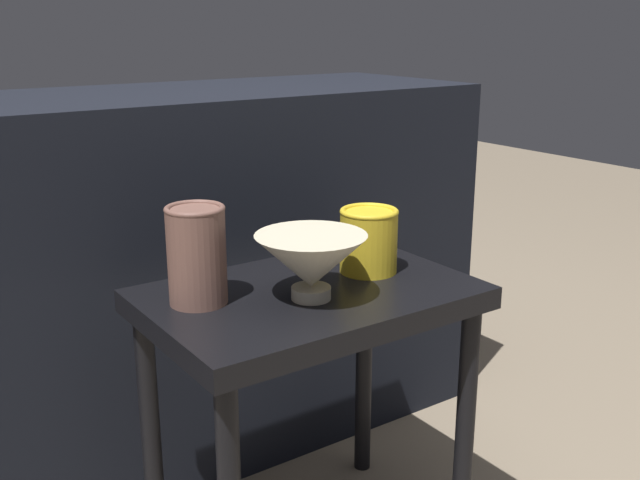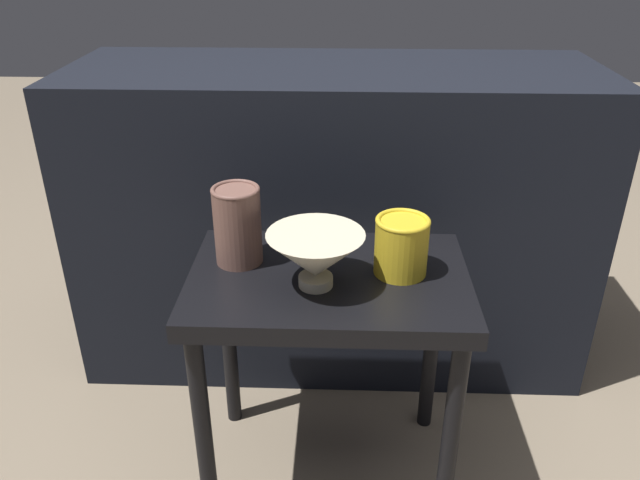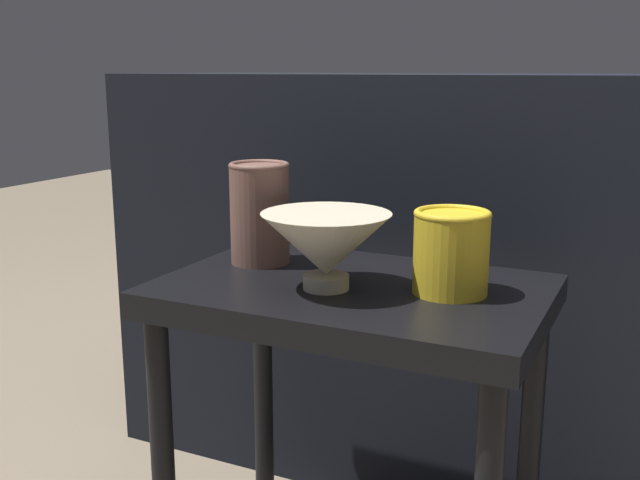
# 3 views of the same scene
# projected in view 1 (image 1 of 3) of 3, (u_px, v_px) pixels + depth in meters

# --- Properties ---
(table) EXTENTS (0.57, 0.38, 0.54)m
(table) POSITION_uv_depth(u_px,v_px,m) (309.00, 331.00, 1.34)
(table) COLOR black
(table) RESTS_ON ground_plane
(couch_backdrop) EXTENTS (1.38, 0.50, 0.84)m
(couch_backdrop) POSITION_uv_depth(u_px,v_px,m) (186.00, 272.00, 1.76)
(couch_backdrop) COLOR black
(couch_backdrop) RESTS_ON ground_plane
(bowl) EXTENTS (0.19, 0.19, 0.11)m
(bowl) POSITION_uv_depth(u_px,v_px,m) (311.00, 262.00, 1.25)
(bowl) COLOR beige
(bowl) RESTS_ON table
(vase_textured_left) EXTENTS (0.10, 0.10, 0.17)m
(vase_textured_left) POSITION_uv_depth(u_px,v_px,m) (197.00, 254.00, 1.23)
(vase_textured_left) COLOR brown
(vase_textured_left) RESTS_ON table
(vase_colorful_right) EXTENTS (0.11, 0.11, 0.12)m
(vase_colorful_right) POSITION_uv_depth(u_px,v_px,m) (369.00, 239.00, 1.39)
(vase_colorful_right) COLOR gold
(vase_colorful_right) RESTS_ON table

